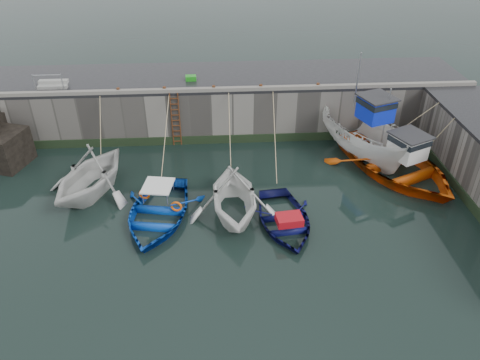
{
  "coord_description": "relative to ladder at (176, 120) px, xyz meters",
  "views": [
    {
      "loc": [
        0.1,
        -14.07,
        13.14
      ],
      "look_at": [
        1.26,
        4.13,
        1.2
      ],
      "focal_mm": 35.0,
      "sensor_mm": 36.0,
      "label": 1
    }
  ],
  "objects": [
    {
      "name": "ground",
      "position": [
        2.0,
        -9.91,
        -1.59
      ],
      "size": [
        120.0,
        120.0,
        0.0
      ],
      "primitive_type": "plane",
      "color": "black",
      "rests_on": "ground"
    },
    {
      "name": "road_back",
      "position": [
        2.0,
        2.59,
        1.49
      ],
      "size": [
        30.0,
        5.0,
        0.16
      ],
      "primitive_type": "cube",
      "color": "black",
      "rests_on": "quay_back"
    },
    {
      "name": "bollard_e",
      "position": [
        8.0,
        0.34,
        1.71
      ],
      "size": [
        0.18,
        0.18,
        0.28
      ],
      "primitive_type": "cylinder",
      "color": "#3F1E0F",
      "rests_on": "road_back"
    },
    {
      "name": "boat_near_navy_rope",
      "position": [
        5.1,
        -2.53,
        -1.59
      ],
      "size": [
        0.04,
        5.84,
        3.1
      ],
      "primitive_type": null,
      "color": "tan",
      "rests_on": "ground"
    },
    {
      "name": "boat_near_navy",
      "position": [
        5.1,
        -7.64,
        -1.59
      ],
      "size": [
        3.82,
        5.0,
        0.97
      ],
      "primitive_type": "imported",
      "rotation": [
        0.0,
        0.0,
        0.11
      ],
      "color": "#0B0D45",
      "rests_on": "ground"
    },
    {
      "name": "algae_right",
      "position": [
        13.96,
        -7.41,
        -1.34
      ],
      "size": [
        0.08,
        15.0,
        0.5
      ],
      "primitive_type": "cube",
      "color": "black",
      "rests_on": "ground"
    },
    {
      "name": "boat_near_blacktrim",
      "position": [
        2.9,
        -6.77,
        -1.59
      ],
      "size": [
        4.54,
        5.2,
        2.65
      ],
      "primitive_type": "imported",
      "rotation": [
        0.0,
        0.0,
        0.04
      ],
      "color": "silver",
      "rests_on": "ground"
    },
    {
      "name": "boat_far_orange",
      "position": [
        11.51,
        -3.7,
        -1.08
      ],
      "size": [
        8.06,
        9.14,
        4.57
      ],
      "rotation": [
        0.0,
        0.0,
        0.43
      ],
      "color": "#D94E0B",
      "rests_on": "ground"
    },
    {
      "name": "kerb_back",
      "position": [
        2.0,
        0.24,
        1.67
      ],
      "size": [
        30.0,
        0.3,
        0.2
      ],
      "primitive_type": "cube",
      "color": "slate",
      "rests_on": "road_back"
    },
    {
      "name": "bollard_c",
      "position": [
        2.2,
        0.34,
        1.71
      ],
      "size": [
        0.18,
        0.18,
        0.28
      ],
      "primitive_type": "cylinder",
      "color": "#3F1E0F",
      "rests_on": "road_back"
    },
    {
      "name": "bollard_b",
      "position": [
        -0.5,
        0.34,
        1.71
      ],
      "size": [
        0.18,
        0.18,
        0.28
      ],
      "primitive_type": "cylinder",
      "color": "#3F1E0F",
      "rests_on": "road_back"
    },
    {
      "name": "bollard_a",
      "position": [
        -3.0,
        0.34,
        1.71
      ],
      "size": [
        0.18,
        0.18,
        0.28
      ],
      "primitive_type": "cylinder",
      "color": "#3F1E0F",
      "rests_on": "road_back"
    },
    {
      "name": "quay_back",
      "position": [
        2.0,
        2.59,
        -0.09
      ],
      "size": [
        30.0,
        5.0,
        3.0
      ],
      "primitive_type": "cube",
      "color": "slate",
      "rests_on": "ground"
    },
    {
      "name": "fish_crate",
      "position": [
        0.9,
        1.96,
        1.7
      ],
      "size": [
        0.63,
        0.47,
        0.27
      ],
      "primitive_type": "cube",
      "rotation": [
        0.0,
        0.0,
        0.05
      ],
      "color": "#1B8D19",
      "rests_on": "road_back"
    },
    {
      "name": "algae_back",
      "position": [
        2.0,
        0.05,
        -1.34
      ],
      "size": [
        30.0,
        0.08,
        0.5
      ],
      "primitive_type": "cube",
      "color": "black",
      "rests_on": "ground"
    },
    {
      "name": "ladder",
      "position": [
        0.0,
        0.0,
        0.0
      ],
      "size": [
        0.51,
        0.08,
        3.2
      ],
      "color": "#3F1E0F",
      "rests_on": "ground"
    },
    {
      "name": "bollard_d",
      "position": [
        4.8,
        0.34,
        1.71
      ],
      "size": [
        0.18,
        0.18,
        0.28
      ],
      "primitive_type": "cylinder",
      "color": "#3F1E0F",
      "rests_on": "road_back"
    },
    {
      "name": "boat_near_blue_rope",
      "position": [
        -0.57,
        -2.13,
        -1.59
      ],
      "size": [
        0.04,
        5.14,
        3.1
      ],
      "primitive_type": null,
      "color": "tan",
      "rests_on": "ground"
    },
    {
      "name": "boat_near_blue",
      "position": [
        -0.57,
        -6.85,
        -1.59
      ],
      "size": [
        4.78,
        6.07,
        1.14
      ],
      "primitive_type": "imported",
      "rotation": [
        0.0,
        0.0,
        -0.17
      ],
      "color": "#0B40B3",
      "rests_on": "ground"
    },
    {
      "name": "boat_near_blacktrim_rope",
      "position": [
        2.9,
        -2.09,
        -1.59
      ],
      "size": [
        0.04,
        5.07,
        3.1
      ],
      "primitive_type": null,
      "color": "tan",
      "rests_on": "ground"
    },
    {
      "name": "boat_near_white",
      "position": [
        -3.94,
        -4.6,
        -1.59
      ],
      "size": [
        6.23,
        6.6,
        2.76
      ],
      "primitive_type": "imported",
      "rotation": [
        0.0,
        0.0,
        -0.41
      ],
      "color": "silver",
      "rests_on": "ground"
    },
    {
      "name": "boat_far_white",
      "position": [
        10.3,
        -1.79,
        -0.43
      ],
      "size": [
        4.99,
        7.69,
        5.78
      ],
      "rotation": [
        0.0,
        0.0,
        0.35
      ],
      "color": "white",
      "rests_on": "ground"
    },
    {
      "name": "railing",
      "position": [
        -6.75,
        1.33,
        1.77
      ],
      "size": [
        1.6,
        1.05,
        1.0
      ],
      "color": "#A5A8AD",
      "rests_on": "road_back"
    },
    {
      "name": "boat_near_white_rope",
      "position": [
        -3.94,
        -1.01,
        -1.59
      ],
      "size": [
        0.04,
        3.4,
        3.1
      ],
      "primitive_type": null,
      "color": "tan",
      "rests_on": "ground"
    }
  ]
}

